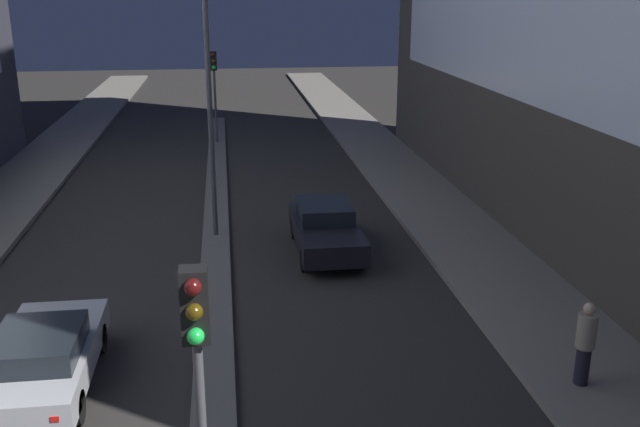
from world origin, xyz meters
The scene contains 7 objects.
median_strip centered at (0.00, 19.62, 0.06)m, with size 0.84×37.25×0.12m.
traffic_light_near centered at (0.00, 3.17, 3.39)m, with size 0.32×0.42×4.45m.
traffic_light_mid centered at (0.00, 31.25, 3.39)m, with size 0.32×0.42×4.45m.
street_lamp centered at (0.00, 17.12, 6.25)m, with size 0.53×0.53×9.09m.
car_left_lane centered at (-3.26, 8.63, 0.70)m, with size 1.84×4.30×1.35m.
car_right_lane centered at (3.26, 15.47, 0.74)m, with size 1.80×4.39×1.45m.
pedestrian_on_right_sidewalk centered at (7.11, 7.17, 1.07)m, with size 0.37×0.37×1.71m.
Camera 1 is at (0.42, -4.29, 7.57)m, focal length 40.00 mm.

